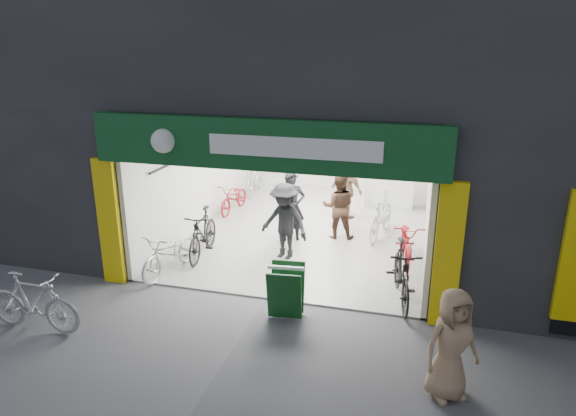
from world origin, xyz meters
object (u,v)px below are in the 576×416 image
at_px(pedestrian_near, 451,345).
at_px(sandwich_board, 286,290).
at_px(bike_right_front, 402,273).
at_px(bike_left_front, 170,252).
at_px(parked_bike, 33,302).

xyz_separation_m(pedestrian_near, sandwich_board, (-2.76, 1.51, -0.29)).
height_order(bike_right_front, pedestrian_near, pedestrian_near).
distance_m(bike_left_front, pedestrian_near, 6.20).
xyz_separation_m(bike_left_front, pedestrian_near, (5.61, -2.61, 0.34)).
relative_size(bike_left_front, sandwich_board, 1.93).
distance_m(bike_right_front, pedestrian_near, 2.74).
bearing_deg(parked_bike, pedestrian_near, -89.86).
distance_m(bike_right_front, parked_bike, 6.55).
xyz_separation_m(bike_left_front, parked_bike, (-1.17, -2.67, 0.05)).
height_order(bike_left_front, sandwich_board, sandwich_board).
xyz_separation_m(bike_right_front, sandwich_board, (-1.96, -1.10, -0.07)).
distance_m(parked_bike, sandwich_board, 4.32).
distance_m(bike_left_front, sandwich_board, 3.06).
bearing_deg(pedestrian_near, parked_bike, 148.22).
height_order(pedestrian_near, sandwich_board, pedestrian_near).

